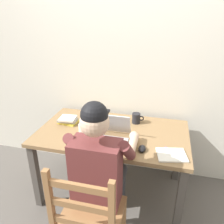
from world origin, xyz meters
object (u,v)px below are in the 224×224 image
desk (112,140)px  coffee_mug_dark (136,118)px  laptop (109,135)px  book_stack_main (68,120)px  computer_mouse (142,149)px  coffee_mug_white (83,129)px  seated_person (101,166)px  landscape_photo_print (171,152)px  wooden_chair (89,219)px

desk → coffee_mug_dark: bearing=50.4°
laptop → book_stack_main: size_ratio=1.72×
laptop → computer_mouse: size_ratio=3.31×
coffee_mug_dark → coffee_mug_white: bearing=-143.9°
laptop → coffee_mug_dark: laptop is taller
laptop → seated_person: bearing=-86.7°
computer_mouse → coffee_mug_dark: size_ratio=0.84×
book_stack_main → landscape_photo_print: bearing=-14.9°
seated_person → book_stack_main: seated_person is taller
desk → computer_mouse: size_ratio=13.78×
desk → computer_mouse: 0.40m
desk → laptop: 0.21m
wooden_chair → landscape_photo_print: 0.78m
seated_person → landscape_photo_print: 0.57m
seated_person → wooden_chair: size_ratio=1.33×
wooden_chair → book_stack_main: 0.99m
laptop → computer_mouse: (0.29, -0.08, -0.03)m
coffee_mug_white → book_stack_main: (-0.22, 0.15, -0.01)m
coffee_mug_dark → seated_person: bearing=-102.8°
laptop → computer_mouse: laptop is taller
desk → seated_person: size_ratio=1.12×
desk → laptop: size_ratio=4.17×
coffee_mug_dark → landscape_photo_print: coffee_mug_dark is taller
desk → seated_person: seated_person is taller
wooden_chair → landscape_photo_print: bearing=47.5°
wooden_chair → coffee_mug_dark: (0.16, 0.98, 0.31)m
seated_person → coffee_mug_white: (-0.28, 0.38, 0.08)m
coffee_mug_dark → book_stack_main: (-0.66, -0.17, -0.02)m
wooden_chair → laptop: bearing=91.8°
coffee_mug_white → seated_person: bearing=-54.0°
coffee_mug_white → book_stack_main: 0.26m
coffee_mug_white → desk: bearing=20.3°
desk → coffee_mug_dark: 0.33m
desk → wooden_chair: 0.77m
seated_person → computer_mouse: size_ratio=12.27×
coffee_mug_white → laptop: bearing=-14.4°
computer_mouse → coffee_mug_white: (-0.55, 0.15, 0.03)m
computer_mouse → coffee_mug_white: size_ratio=0.86×
seated_person → landscape_photo_print: (0.50, 0.26, 0.04)m
desk → book_stack_main: book_stack_main is taller
wooden_chair → coffee_mug_dark: 1.04m
wooden_chair → seated_person: bearing=90.0°
computer_mouse → coffee_mug_dark: bearing=103.9°
laptop → coffee_mug_dark: size_ratio=2.78×
book_stack_main → landscape_photo_print: 1.03m
seated_person → book_stack_main: 0.73m
computer_mouse → coffee_mug_dark: 0.49m
laptop → coffee_mug_dark: bearing=65.3°
seated_person → coffee_mug_white: 0.48m
coffee_mug_white → book_stack_main: bearing=146.1°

